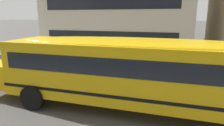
% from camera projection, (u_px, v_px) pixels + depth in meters
% --- Properties ---
extents(sidewalk_far, '(120.00, 3.00, 0.01)m').
position_uv_depth(sidewalk_far, '(202.00, 65.00, 16.49)').
color(sidewalk_far, gray).
rests_on(sidewalk_far, ground_plane).
extents(school_bus, '(13.65, 3.22, 3.05)m').
position_uv_depth(school_bus, '(136.00, 68.00, 8.19)').
color(school_bus, yellow).
rests_on(school_bus, ground_plane).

